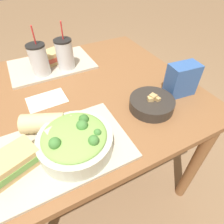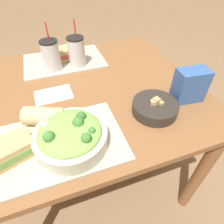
# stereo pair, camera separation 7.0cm
# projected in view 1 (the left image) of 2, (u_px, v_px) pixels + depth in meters

# --- Properties ---
(ground_plane) EXTENTS (12.00, 12.00, 0.00)m
(ground_plane) POSITION_uv_depth(u_px,v_px,m) (89.00, 172.00, 1.40)
(ground_plane) COLOR #846647
(dining_table) EXTENTS (1.12, 0.97, 0.75)m
(dining_table) POSITION_uv_depth(u_px,v_px,m) (79.00, 108.00, 0.96)
(dining_table) COLOR brown
(dining_table) RESTS_ON ground_plane
(tray_near) EXTENTS (0.45, 0.30, 0.01)m
(tray_near) POSITION_uv_depth(u_px,v_px,m) (63.00, 149.00, 0.64)
(tray_near) COLOR #BCB29E
(tray_near) RESTS_ON dining_table
(tray_far) EXTENTS (0.45, 0.30, 0.01)m
(tray_far) POSITION_uv_depth(u_px,v_px,m) (52.00, 65.00, 1.07)
(tray_far) COLOR #BCB29E
(tray_far) RESTS_ON dining_table
(salad_bowl) EXTENTS (0.24, 0.24, 0.11)m
(salad_bowl) POSITION_uv_depth(u_px,v_px,m) (75.00, 140.00, 0.60)
(salad_bowl) COLOR beige
(salad_bowl) RESTS_ON tray_near
(soup_bowl) EXTENTS (0.19, 0.19, 0.07)m
(soup_bowl) POSITION_uv_depth(u_px,v_px,m) (152.00, 103.00, 0.79)
(soup_bowl) COLOR #2D2823
(soup_bowl) RESTS_ON dining_table
(sandwich_near) EXTENTS (0.17, 0.14, 0.06)m
(sandwich_near) POSITION_uv_depth(u_px,v_px,m) (13.00, 162.00, 0.56)
(sandwich_near) COLOR tan
(sandwich_near) RESTS_ON tray_near
(baguette_near) EXTENTS (0.17, 0.13, 0.07)m
(baguette_near) POSITION_uv_depth(u_px,v_px,m) (44.00, 123.00, 0.67)
(baguette_near) COLOR #DBBC84
(baguette_near) RESTS_ON tray_near
(sandwich_far) EXTENTS (0.17, 0.14, 0.06)m
(sandwich_far) POSITION_uv_depth(u_px,v_px,m) (49.00, 58.00, 1.05)
(sandwich_far) COLOR tan
(sandwich_far) RESTS_ON tray_far
(drink_cup_dark) EXTENTS (0.09, 0.09, 0.24)m
(drink_cup_dark) POSITION_uv_depth(u_px,v_px,m) (39.00, 61.00, 0.94)
(drink_cup_dark) COLOR silver
(drink_cup_dark) RESTS_ON tray_far
(drink_cup_red) EXTENTS (0.09, 0.09, 0.24)m
(drink_cup_red) POSITION_uv_depth(u_px,v_px,m) (65.00, 55.00, 0.98)
(drink_cup_red) COLOR silver
(drink_cup_red) RESTS_ON tray_far
(chip_bag) EXTENTS (0.14, 0.09, 0.15)m
(chip_bag) POSITION_uv_depth(u_px,v_px,m) (182.00, 80.00, 0.83)
(chip_bag) COLOR #335BA3
(chip_bag) RESTS_ON dining_table
(napkin_folded) EXTENTS (0.17, 0.12, 0.00)m
(napkin_folded) POSITION_uv_depth(u_px,v_px,m) (47.00, 100.00, 0.84)
(napkin_folded) COLOR silver
(napkin_folded) RESTS_ON dining_table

